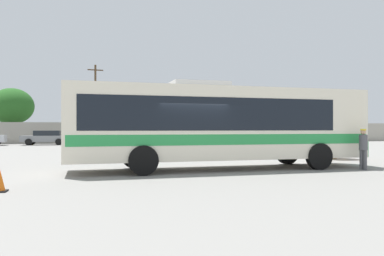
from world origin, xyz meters
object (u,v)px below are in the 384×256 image
Objects in this scene: attendant_by_bus_door at (363,146)px; utility_pole_near at (95,102)px; coach_bus_cream_green at (217,123)px; vendor_umbrella_secondary_orange at (331,126)px; roadside_tree_midleft at (97,107)px; parked_car_second_grey at (46,137)px; roadside_tree_left at (12,106)px.

utility_pole_near is (-11.41, 32.54, 3.79)m from attendant_by_bus_door.
utility_pole_near reaches higher than coach_bus_cream_green.
roadside_tree_midleft reaches higher than vendor_umbrella_secondary_orange.
coach_bus_cream_green is 27.25m from parked_car_second_grey.
roadside_tree_midleft is (4.56, 8.76, 3.55)m from parked_car_second_grey.
coach_bus_cream_green is 34.52m from roadside_tree_midleft.
coach_bus_cream_green is 1.95× the size of roadside_tree_left.
roadside_tree_midleft is at bearing 113.52° from vendor_umbrella_secondary_orange.
utility_pole_near reaches higher than attendant_by_bus_door.
roadside_tree_midleft is at bearing 107.83° from attendant_by_bus_door.
utility_pole_near is at bearing -3.57° from roadside_tree_left.
roadside_tree_left is (-15.03, 31.73, 2.30)m from coach_bus_cream_green.
utility_pole_near is (-5.86, 31.16, 2.87)m from coach_bus_cream_green.
vendor_umbrella_secondary_orange reaches higher than parked_car_second_grey.
vendor_umbrella_secondary_orange is at bearing -64.30° from utility_pole_near.
parked_car_second_grey is at bearing -54.57° from roadside_tree_left.
roadside_tree_midleft reaches higher than attendant_by_bus_door.
utility_pole_near is 1.58× the size of roadside_tree_midleft.
attendant_by_bus_door is at bearing -59.07° from parked_car_second_grey.
roadside_tree_left reaches higher than attendant_by_bus_door.
parked_car_second_grey is at bearing 112.38° from coach_bus_cream_green.
parked_car_second_grey is 0.77× the size of roadside_tree_midleft.
vendor_umbrella_secondary_orange is 0.47× the size of parked_car_second_grey.
attendant_by_bus_door is 30.96m from parked_car_second_grey.
attendant_by_bus_door is 39.12m from roadside_tree_left.
coach_bus_cream_green is 31.84m from utility_pole_near.
parked_car_second_grey is (-17.71, 21.45, -1.00)m from vendor_umbrella_secondary_orange.
utility_pole_near is 1.46× the size of roadside_tree_left.
utility_pole_near is at bearing 100.66° from coach_bus_cream_green.
roadside_tree_midleft is at bearing 62.51° from parked_car_second_grey.
roadside_tree_midleft is (-5.81, 33.93, 2.47)m from coach_bus_cream_green.
roadside_tree_midleft reaches higher than coach_bus_cream_green.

